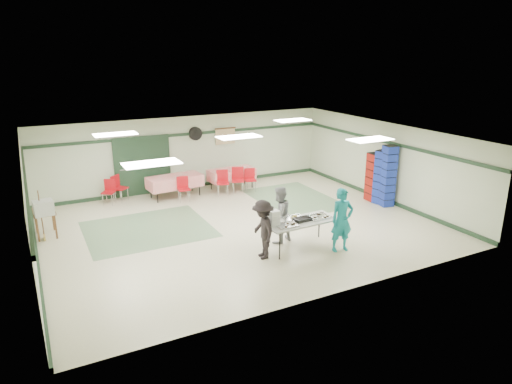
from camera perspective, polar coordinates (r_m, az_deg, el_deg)
name	(u,v)px	position (r m, az deg, el deg)	size (l,w,h in m)	color
floor	(240,226)	(13.60, -2.03, -4.26)	(11.00, 11.00, 0.00)	beige
ceiling	(239,136)	(12.85, -2.15, 7.01)	(11.00, 11.00, 0.00)	white
wall_back	(188,153)	(17.22, -8.50, 4.89)	(11.00, 11.00, 0.00)	beige
wall_front	(333,236)	(9.51, 9.60, -5.50)	(11.00, 11.00, 0.00)	beige
wall_left	(29,212)	(12.03, -26.55, -2.23)	(9.00, 9.00, 0.00)	beige
wall_right	(385,162)	(16.20, 15.84, 3.63)	(9.00, 9.00, 0.00)	beige
trim_back	(187,134)	(17.06, -8.57, 7.17)	(11.00, 0.06, 0.10)	#1B3220
baseboard_back	(190,186)	(17.51, -8.28, 0.75)	(11.00, 0.06, 0.12)	#1B3220
trim_left	(26,183)	(11.83, -26.85, 0.99)	(9.00, 0.06, 0.10)	#1B3220
baseboard_left	(38,261)	(12.48, -25.62, -7.81)	(9.00, 0.06, 0.12)	#1B3220
trim_right	(386,142)	(16.03, 15.96, 6.05)	(9.00, 0.06, 0.10)	#1B3220
baseboard_right	(381,198)	(16.52, 15.40, -0.73)	(9.00, 0.06, 0.12)	#1B3220
green_patch_a	(148,229)	(13.72, -13.36, -4.53)	(3.50, 3.00, 0.01)	slate
green_patch_b	(294,199)	(16.10, 4.72, -0.82)	(2.50, 3.50, 0.01)	slate
double_door_left	(129,167)	(16.68, -15.55, 2.98)	(0.90, 0.06, 2.10)	#989A98
double_door_right	(156,164)	(16.89, -12.40, 3.38)	(0.90, 0.06, 2.10)	#989A98
door_frame	(143,166)	(16.76, -13.97, 3.17)	(2.00, 0.03, 2.15)	#1B3220
wall_fan	(195,134)	(17.13, -7.58, 7.25)	(0.50, 0.50, 0.10)	black
scroll_banner	(225,136)	(17.60, -3.86, 6.96)	(0.80, 0.02, 0.60)	tan
serving_table	(301,222)	(11.94, 5.64, -3.78)	(2.02, 0.90, 0.76)	#BCBBB6
sheet_tray_right	(319,217)	(12.20, 7.92, -3.13)	(0.60, 0.46, 0.02)	silver
sheet_tray_mid	(295,219)	(12.02, 4.87, -3.34)	(0.54, 0.41, 0.02)	silver
sheet_tray_left	(287,226)	(11.54, 3.90, -4.20)	(0.52, 0.40, 0.02)	silver
baking_pan	(303,219)	(11.92, 5.84, -3.40)	(0.45, 0.28, 0.08)	black
foam_box_stack	(274,218)	(11.50, 2.26, -3.26)	(0.25, 0.23, 0.40)	white
volunteer_teal	(342,220)	(11.89, 10.69, -3.46)	(0.61, 0.40, 1.68)	teal
volunteer_grey	(279,215)	(12.23, 2.91, -2.87)	(0.76, 0.59, 1.56)	gray
volunteer_dark	(263,229)	(11.32, 0.86, -4.70)	(0.97, 0.56, 1.51)	black
dining_table_a	(232,174)	(17.10, -3.06, 2.27)	(1.77, 0.86, 0.77)	red
dining_table_b	(175,181)	(16.36, -10.10, 1.33)	(1.97, 1.02, 0.77)	red
chair_a	(238,177)	(16.60, -2.29, 1.85)	(0.57, 0.57, 0.94)	#AD0D0D
chair_b	(222,180)	(16.36, -4.22, 1.53)	(0.54, 0.54, 0.91)	#AD0D0D
chair_c	(250,177)	(16.81, -0.76, 1.85)	(0.48, 0.48, 0.84)	#AD0D0D
chair_d	(183,186)	(15.88, -9.08, 0.72)	(0.45, 0.45, 0.86)	#AD0D0D
chair_loose_a	(118,185)	(16.36, -16.89, 0.79)	(0.59, 0.59, 0.91)	#AD0D0D
chair_loose_b	(109,189)	(16.16, -17.87, 0.34)	(0.54, 0.54, 0.84)	#AD0D0D
crate_stack_blue_a	(382,177)	(15.88, 15.45, 1.78)	(0.40, 0.40, 1.84)	#1B3AA4
crate_stack_red	(374,177)	(16.16, 14.53, 1.83)	(0.43, 0.43, 1.68)	maroon
crate_stack_blue_b	(388,176)	(15.64, 16.19, 1.91)	(0.40, 0.40, 2.06)	#1B3AA4
printer_table	(44,214)	(13.98, -24.96, -2.54)	(0.58, 0.88, 0.74)	brown
office_printer	(43,208)	(13.55, -25.03, -1.80)	(0.49, 0.43, 0.39)	#B5B4B0
broom	(41,214)	(13.73, -25.28, -2.50)	(0.03, 0.03, 1.41)	brown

